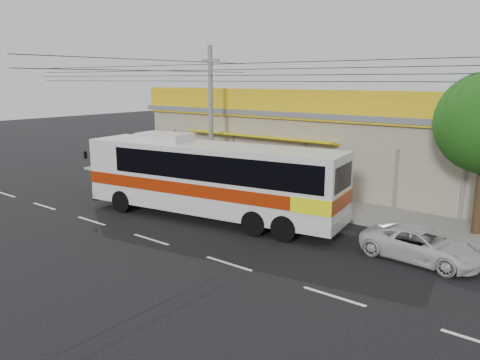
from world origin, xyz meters
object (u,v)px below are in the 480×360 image
(coach_bus, at_px, (214,176))
(motorbike_dark, at_px, (175,175))
(utility_pole, at_px, (210,72))
(white_car, at_px, (421,245))
(motorbike_red, at_px, (199,172))

(coach_bus, bearing_deg, motorbike_dark, 141.04)
(utility_pole, bearing_deg, coach_bus, -47.15)
(coach_bus, relative_size, utility_pole, 0.37)
(coach_bus, bearing_deg, white_car, -4.04)
(motorbike_dark, bearing_deg, utility_pole, -55.50)
(coach_bus, bearing_deg, motorbike_red, 129.32)
(motorbike_red, xyz_separation_m, utility_pole, (1.87, -0.94, 5.93))
(motorbike_red, distance_m, motorbike_dark, 1.62)
(white_car, relative_size, utility_pole, 0.12)
(motorbike_dark, bearing_deg, motorbike_red, 2.24)
(motorbike_red, xyz_separation_m, motorbike_dark, (-0.50, -1.54, 0.00))
(coach_bus, height_order, motorbike_dark, coach_bus)
(motorbike_dark, relative_size, white_car, 0.44)
(motorbike_red, bearing_deg, coach_bus, -149.02)
(motorbike_dark, height_order, utility_pole, utility_pole)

